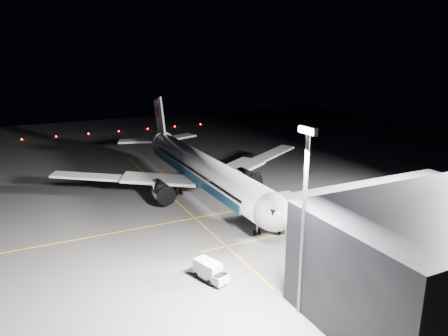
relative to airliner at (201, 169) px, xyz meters
name	(u,v)px	position (x,y,z in m)	size (l,w,h in m)	color
ground	(204,195)	(1.08, 0.00, -5.16)	(200.00, 200.00, 0.00)	#4C4C4F
guide_line_main	(227,212)	(11.08, 0.00, -5.16)	(0.25, 80.00, 0.01)	gold
guide_line_cross	(175,200)	(1.08, -6.00, -5.16)	(70.00, 0.25, 0.01)	gold
guide_line_side	(315,227)	(23.08, 10.00, -5.16)	(0.25, 40.00, 0.01)	gold
airliner	(201,169)	(0.00, 0.00, 0.00)	(61.48, 54.22, 16.64)	silver
jet_bridge	(356,193)	(23.08, 18.06, -0.58)	(3.60, 34.40, 6.30)	#B2B2B7
floodlight_mast_south	(304,206)	(41.08, -6.01, 7.21)	(2.40, 0.67, 20.70)	#59595E
taxiway_lights	(119,131)	(-70.92, 0.00, -4.94)	(0.44, 60.44, 0.44)	#FF140A
service_truck	(210,271)	(30.70, -12.01, -3.87)	(5.06, 3.23, 2.42)	silver
baggage_tug	(258,176)	(-3.23, 14.67, -4.44)	(2.58, 2.30, 1.58)	black
safety_cone_a	(212,180)	(-6.47, 5.17, -4.89)	(0.36, 0.36, 0.55)	#F2600A
safety_cone_b	(273,190)	(5.02, 13.37, -4.82)	(0.45, 0.45, 0.68)	#F2600A
safety_cone_c	(258,188)	(2.51, 11.47, -4.85)	(0.41, 0.41, 0.62)	#F2600A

